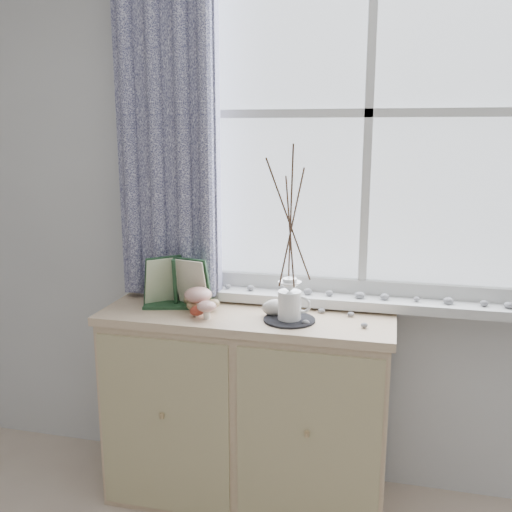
# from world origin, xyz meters

# --- Properties ---
(room_shell) EXTENTS (4.04, 4.04, 2.62)m
(room_shell) POSITION_xyz_m (0.01, 0.13, 1.66)
(room_shell) COLOR #B6B5B3
(room_shell) RESTS_ON ground
(sideboard) EXTENTS (1.20, 0.45, 0.85)m
(sideboard) POSITION_xyz_m (-0.15, 1.75, 0.43)
(sideboard) COLOR #C7B18B
(sideboard) RESTS_ON ground
(botanical_book) EXTENTS (0.34, 0.21, 0.22)m
(botanical_book) POSITION_xyz_m (-0.46, 1.73, 0.96)
(botanical_book) COLOR #1D3C23
(botanical_book) RESTS_ON sideboard
(toadstool_cluster) EXTENTS (0.16, 0.17, 0.11)m
(toadstool_cluster) POSITION_xyz_m (-0.33, 1.69, 0.92)
(toadstool_cluster) COLOR white
(toadstool_cluster) RESTS_ON sideboard
(wooden_eggs) EXTENTS (0.16, 0.17, 0.07)m
(wooden_eggs) POSITION_xyz_m (-0.35, 1.72, 0.88)
(wooden_eggs) COLOR tan
(wooden_eggs) RESTS_ON sideboard
(songbird_figurine) EXTENTS (0.16, 0.12, 0.08)m
(songbird_figurine) POSITION_xyz_m (-0.03, 1.74, 0.89)
(songbird_figurine) COLOR silver
(songbird_figurine) RESTS_ON sideboard
(crocheted_doily) EXTENTS (0.20, 0.20, 0.01)m
(crocheted_doily) POSITION_xyz_m (0.04, 1.69, 0.85)
(crocheted_doily) COLOR black
(crocheted_doily) RESTS_ON sideboard
(twig_pitcher) EXTENTS (0.29, 0.29, 0.70)m
(twig_pitcher) POSITION_xyz_m (0.04, 1.69, 1.25)
(twig_pitcher) COLOR white
(twig_pitcher) RESTS_ON crocheted_doily
(sideboard_pebbles) EXTENTS (0.33, 0.22, 0.02)m
(sideboard_pebbles) POSITION_xyz_m (0.18, 1.76, 0.86)
(sideboard_pebbles) COLOR #959597
(sideboard_pebbles) RESTS_ON sideboard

